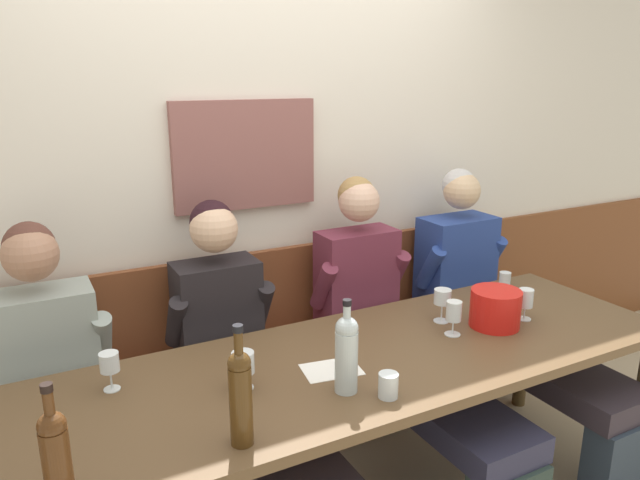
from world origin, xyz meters
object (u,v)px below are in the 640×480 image
person_center_left_seat (498,306)px  wine_glass_by_bottle (443,298)px  person_right_seat (246,369)px  wine_glass_right_end (110,364)px  water_tumbler_center (505,280)px  person_center_right_seat (396,333)px  wine_bottle_amber_mid (240,394)px  water_tumbler_right (388,385)px  wall_bench (289,384)px  wine_glass_left_end (454,313)px  wine_glass_mid_right (243,365)px  dining_table (364,373)px  wine_bottle_clear_water (346,352)px  wine_glass_mid_left (526,299)px  ice_bucket (495,308)px  wine_bottle_green_tall (56,454)px  person_left_seat (55,418)px

person_center_left_seat → wine_glass_by_bottle: bearing=-158.8°
person_right_seat → wine_glass_right_end: size_ratio=9.32×
person_right_seat → water_tumbler_center: (1.40, -0.01, 0.16)m
person_center_right_seat → wine_glass_right_end: size_ratio=9.53×
wine_bottle_amber_mid → wine_glass_right_end: (-0.29, 0.50, -0.07)m
water_tumbler_center → water_tumbler_right: 1.28m
wall_bench → wine_glass_by_bottle: (0.48, -0.57, 0.57)m
wine_glass_left_end → water_tumbler_right: wine_glass_left_end is taller
wine_glass_mid_right → wall_bench: bearing=54.8°
wine_bottle_amber_mid → person_center_right_seat: bearing=32.2°
dining_table → wine_glass_left_end: size_ratio=17.96×
wine_glass_mid_right → person_center_right_seat: bearing=20.6°
person_right_seat → person_center_left_seat: (1.39, 0.01, 0.01)m
person_center_left_seat → water_tumbler_center: (0.01, -0.02, 0.15)m
person_center_right_seat → wine_glass_mid_right: 0.95m
wine_bottle_clear_water → person_center_right_seat: bearing=41.7°
wine_glass_left_end → wine_glass_mid_left: bearing=-3.4°
wine_bottle_clear_water → ice_bucket: bearing=11.3°
wall_bench → wine_glass_mid_left: wall_bench is taller
person_right_seat → water_tumbler_center: size_ratio=16.40×
wine_glass_by_bottle → ice_bucket: bearing=-40.3°
person_center_left_seat → wine_bottle_green_tall: size_ratio=3.90×
person_center_right_seat → wine_glass_by_bottle: size_ratio=8.82×
person_center_right_seat → wine_glass_mid_right: bearing=-159.4°
person_center_right_seat → person_center_left_seat: (0.65, 0.02, 0.00)m
dining_table → person_center_right_seat: size_ratio=2.03×
person_right_seat → wine_bottle_amber_mid: person_right_seat is taller
wine_bottle_clear_water → wine_glass_left_end: size_ratio=2.26×
wine_glass_by_bottle → wine_glass_right_end: 1.37m
wine_bottle_amber_mid → wine_glass_by_bottle: bearing=21.4°
wine_glass_left_end → person_center_left_seat: bearing=29.9°
dining_table → person_right_seat: (-0.36, 0.33, -0.05)m
wine_bottle_clear_water → wine_glass_by_bottle: 0.74m
water_tumbler_right → wine_glass_mid_right: bearing=145.3°
person_center_left_seat → wine_glass_mid_left: 0.47m
wall_bench → person_right_seat: person_right_seat is taller
wine_bottle_amber_mid → wine_bottle_green_tall: bearing=-177.8°
wine_bottle_green_tall → wine_glass_mid_left: wine_bottle_green_tall is taller
wine_bottle_amber_mid → wall_bench: bearing=58.4°
person_left_seat → water_tumbler_right: 1.18m
water_tumbler_center → wine_glass_right_end: bearing=-176.5°
wine_bottle_amber_mid → water_tumbler_center: wine_bottle_amber_mid is taller
wine_glass_right_end → wine_glass_by_bottle: bearing=-3.0°
ice_bucket → wine_glass_mid_right: 1.14m
person_right_seat → water_tumbler_center: bearing=-0.4°
person_center_right_seat → wine_glass_mid_right: (-0.87, -0.33, 0.20)m
person_center_right_seat → wine_glass_mid_left: 0.60m
dining_table → ice_bucket: (0.64, -0.02, 0.15)m
person_center_right_seat → water_tumbler_center: 0.68m
person_center_left_seat → dining_table: bearing=-161.5°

